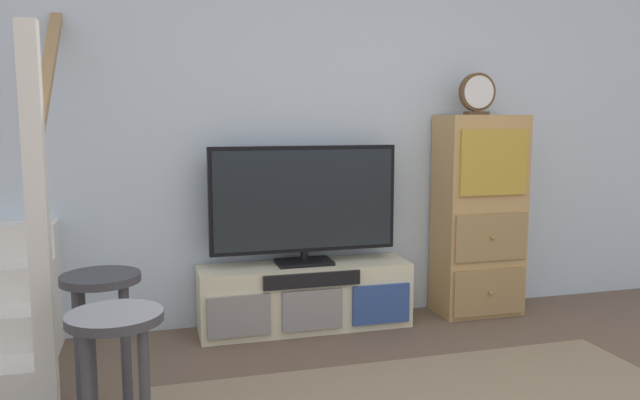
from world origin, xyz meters
name	(u,v)px	position (x,y,z in m)	size (l,w,h in m)	color
back_wall	(338,121)	(0.00, 2.46, 1.35)	(6.40, 0.12, 2.70)	silver
media_console	(305,297)	(-0.30, 2.19, 0.21)	(1.38, 0.38, 0.43)	beige
television	(304,202)	(-0.30, 2.22, 0.84)	(1.22, 0.22, 0.77)	black
side_cabinet	(479,216)	(0.96, 2.20, 0.69)	(0.58, 0.38, 1.39)	tan
desk_clock	(477,94)	(0.90, 2.19, 1.53)	(0.26, 0.08, 0.28)	#4C3823
bar_stool_near	(117,360)	(-1.39, 0.62, 0.51)	(0.34, 0.34, 0.69)	#333338
bar_stool_far	(102,314)	(-1.47, 1.16, 0.52)	(0.34, 0.34, 0.70)	#333338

